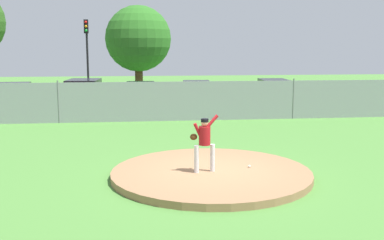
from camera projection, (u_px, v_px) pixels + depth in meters
The scene contains 14 objects.
ground_plane at pixel (188, 136), 18.76m from camera, with size 80.00×80.00×0.00m, color #4C8438.
asphalt_strip at pixel (173, 109), 27.10m from camera, with size 44.00×7.00×0.01m, color #2B2B2D.
pitchers_mound at pixel (211, 173), 12.86m from camera, with size 5.64×5.64×0.19m, color #99704C.
pitcher_youth at pixel (204, 139), 12.53m from camera, with size 0.80×0.32×1.61m.
baseball at pixel (249, 166), 13.12m from camera, with size 0.07×0.07×0.07m, color white.
chainlink_fence at pixel (179, 101), 22.53m from camera, with size 29.25×0.07×2.05m.
parked_car_red at pixel (84, 96), 26.14m from camera, with size 2.17×4.48×1.80m.
parked_car_teal at pixel (274, 94), 27.78m from camera, with size 1.96×4.19×1.69m.
parked_car_white at pixel (197, 96), 26.87m from camera, with size 2.01×4.64×1.63m.
parked_car_champagne at pixel (13, 99), 25.51m from camera, with size 2.20×4.27×1.64m.
parked_car_slate at pixel (140, 97), 26.52m from camera, with size 2.00×4.48×1.60m.
traffic_cone_orange at pixel (52, 105), 26.62m from camera, with size 0.40×0.40×0.55m.
traffic_light_near at pixel (87, 46), 30.27m from camera, with size 0.28×0.46×5.42m.
tree_bushy_near at pixel (138, 39), 33.32m from camera, with size 4.82×4.82×6.66m.
Camera 1 is at (-1.99, -12.31, 3.63)m, focal length 42.59 mm.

